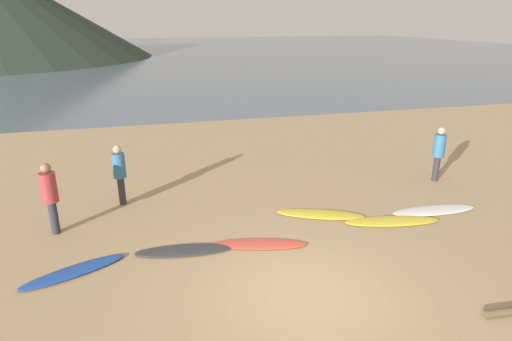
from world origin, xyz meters
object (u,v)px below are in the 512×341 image
Objects in this scene: surfboard_3 at (320,214)px; surfboard_1 at (184,250)px; surfboard_2 at (259,244)px; surfboard_5 at (434,210)px; person_0 at (50,193)px; surfboard_4 at (392,221)px; person_2 at (439,150)px; person_1 at (119,170)px; surfboard_0 at (74,271)px.

surfboard_1 is at bearing -142.98° from surfboard_3.
surfboard_2 is 0.91× the size of surfboard_5.
surfboard_3 is at bearing -92.78° from person_0.
person_0 is at bearing 175.53° from surfboard_5.
person_2 is at bearing 48.54° from surfboard_4.
person_1 is (-1.36, 3.04, 0.96)m from surfboard_1.
person_2 is at bearing 36.58° from surfboard_2.
surfboard_3 is at bearing -149.05° from person_1.
person_1 is at bearing 179.67° from surfboard_3.
person_0 is (-8.07, 1.59, 1.00)m from surfboard_4.
surfboard_4 is 1.47m from surfboard_5.
surfboard_0 reaches higher than surfboard_5.
person_1 is 0.98× the size of person_2.
surfboard_5 reaches higher than surfboard_1.
surfboard_4 is at bearing 19.07° from surfboard_2.
person_1 is (-8.01, 2.67, 0.95)m from surfboard_5.
surfboard_2 is at bearing -165.56° from surfboard_4.
surfboard_1 is 3.74m from surfboard_3.
surfboard_3 and surfboard_4 have the same top height.
surfboard_0 is 0.96× the size of surfboard_2.
surfboard_1 is 0.88× the size of surfboard_4.
surfboard_5 is (1.44, 0.29, -0.00)m from surfboard_4.
surfboard_1 is 3.47m from person_0.
person_0 reaches higher than person_2.
surfboard_3 reaches higher than surfboard_1.
person_0 is at bearing 96.34° from person_1.
person_0 is at bearing -163.88° from surfboard_3.
surfboard_2 is at bearing -108.14° from person_0.
surfboard_0 is at bearing -163.11° from surfboard_2.
person_1 is (-6.57, 2.96, 0.95)m from surfboard_4.
surfboard_4 is (1.58, -0.84, 0.00)m from surfboard_3.
surfboard_3 is 4.85m from person_2.
person_0 is (-0.63, 1.95, 1.00)m from surfboard_0.
person_1 is (-4.98, 2.12, 0.95)m from surfboard_3.
surfboard_1 is at bearing 168.12° from person_1.
surfboard_4 is 1.38× the size of person_0.
surfboard_4 is (5.21, 0.08, 0.01)m from surfboard_1.
surfboard_2 is 2.23m from surfboard_3.
surfboard_5 is (3.02, -0.55, -0.00)m from surfboard_3.
surfboard_4 is at bearing 8.17° from surfboard_1.
surfboard_0 reaches higher than surfboard_3.
person_0 is (-2.87, 1.67, 1.00)m from surfboard_1.
surfboard_2 is 1.25× the size of person_2.
surfboard_3 reaches higher than surfboard_2.
surfboard_4 is (3.53, 0.24, 0.01)m from surfboard_2.
person_2 is (1.50, 2.01, 0.98)m from surfboard_5.
surfboard_1 is at bearing -168.54° from surfboard_4.
surfboard_4 is 1.41× the size of person_2.
surfboard_2 is at bearing -170.61° from surfboard_5.
person_1 is (1.50, 1.37, -0.05)m from person_0.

